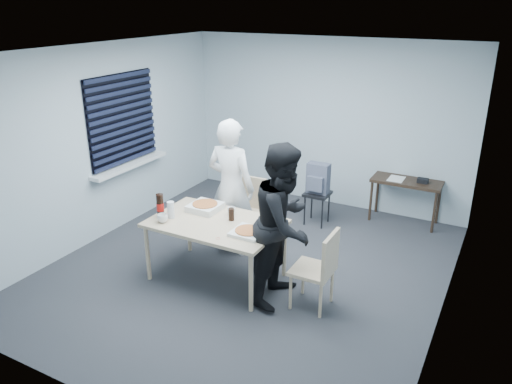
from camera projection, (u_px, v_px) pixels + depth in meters
The scene contains 19 objects.
room at pixel (125, 127), 6.95m from camera, with size 5.00×5.00×5.00m.
dining_table at pixel (216, 226), 5.73m from camera, with size 1.49×0.95×0.73m.
chair_far at pixel (249, 205), 6.71m from camera, with size 0.42×0.42×0.89m.
chair_right at pixel (320, 265), 5.21m from camera, with size 0.42×0.42×0.89m.
person_white at pixel (231, 187), 6.30m from camera, with size 0.65×0.42×1.77m, color white.
person_black at pixel (284, 224), 5.29m from camera, with size 0.86×0.47×1.77m, color black.
side_table at pixel (406, 185), 7.25m from camera, with size 0.99×0.44×0.66m.
stool at pixel (317, 200), 7.26m from camera, with size 0.35×0.35×0.49m.
backpack at pixel (318, 179), 7.13m from camera, with size 0.32×0.23×0.44m.
pizza_box_a at pixel (205, 207), 6.01m from camera, with size 0.36×0.36×0.09m.
pizza_box_b at pixel (248, 232), 5.41m from camera, with size 0.34×0.34×0.05m.
mug_a at pixel (163, 218), 5.68m from camera, with size 0.12×0.12×0.10m, color white.
mug_b at pixel (231, 211), 5.88m from camera, with size 0.10×0.10×0.09m, color white.
cola_glass at pixel (231, 214), 5.72m from camera, with size 0.07×0.07×0.15m, color black.
soda_bottle at pixel (160, 206), 5.80m from camera, with size 0.09×0.09×0.28m.
plastic_cups at pixel (171, 210), 5.78m from camera, with size 0.08×0.08×0.20m, color silver.
rubber_band at pixel (218, 238), 5.31m from camera, with size 0.05×0.05×0.00m, color red.
papers at pixel (396, 179), 7.26m from camera, with size 0.22×0.30×0.00m, color white.
black_box at pixel (423, 181), 7.10m from camera, with size 0.15×0.11×0.06m, color black.
Camera 1 is at (2.63, -4.74, 3.12)m, focal length 35.00 mm.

